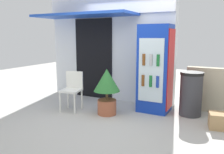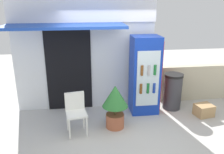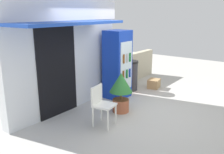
% 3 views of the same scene
% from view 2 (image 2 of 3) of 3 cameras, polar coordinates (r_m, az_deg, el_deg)
% --- Properties ---
extents(ground, '(16.00, 16.00, 0.00)m').
position_cam_2_polar(ground, '(5.19, 2.29, -13.40)').
color(ground, beige).
extents(storefront_building, '(3.47, 1.24, 2.99)m').
position_cam_2_polar(storefront_building, '(5.93, -6.89, 6.92)').
color(storefront_building, silver).
rests_on(storefront_building, ground).
extents(drink_cooler, '(0.69, 0.64, 1.92)m').
position_cam_2_polar(drink_cooler, '(5.78, 8.01, 0.43)').
color(drink_cooler, '#1438B2').
rests_on(drink_cooler, ground).
extents(plastic_chair, '(0.47, 0.48, 0.88)m').
position_cam_2_polar(plastic_chair, '(5.04, -8.81, -7.88)').
color(plastic_chair, white).
rests_on(plastic_chair, ground).
extents(potted_plant_near_shop, '(0.56, 0.56, 0.99)m').
position_cam_2_polar(potted_plant_near_shop, '(5.11, 0.76, -6.23)').
color(potted_plant_near_shop, '#AD5B3D').
rests_on(potted_plant_near_shop, ground).
extents(trash_bin, '(0.48, 0.48, 0.93)m').
position_cam_2_polar(trash_bin, '(6.25, 14.50, -3.37)').
color(trash_bin, '#38383D').
rests_on(trash_bin, ground).
extents(stone_boundary_wall, '(2.40, 0.22, 0.98)m').
position_cam_2_polar(stone_boundary_wall, '(7.10, 20.66, -1.13)').
color(stone_boundary_wall, beige).
rests_on(stone_boundary_wall, ground).
extents(cardboard_box, '(0.47, 0.41, 0.29)m').
position_cam_2_polar(cardboard_box, '(6.22, 21.42, -7.51)').
color(cardboard_box, tan).
rests_on(cardboard_box, ground).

